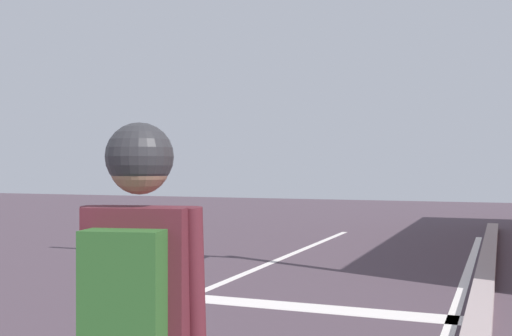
{
  "coord_description": "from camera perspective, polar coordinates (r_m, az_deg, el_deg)",
  "views": [
    {
      "loc": [
        3.33,
        1.8,
        1.5
      ],
      "look_at": [
        1.39,
        6.78,
        1.49
      ],
      "focal_mm": 44.33,
      "sensor_mm": 36.0,
      "label": 1
    }
  ],
  "objects": [
    {
      "name": "stop_bar",
      "position": [
        6.85,
        5.46,
        -12.49
      ],
      "size": [
        3.05,
        0.4,
        0.01
      ],
      "primitive_type": "cube",
      "color": "silver",
      "rests_on": "ground"
    },
    {
      "name": "skater",
      "position": [
        2.22,
        -10.63,
        -11.28
      ],
      "size": [
        0.43,
        0.6,
        1.57
      ],
      "color": "#2F555E",
      "rests_on": "skateboard"
    }
  ]
}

